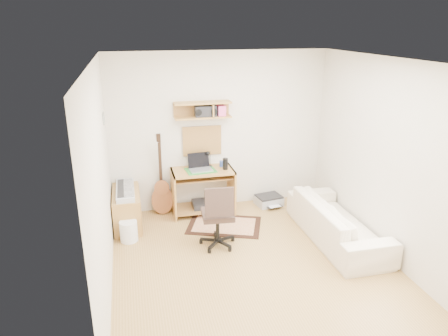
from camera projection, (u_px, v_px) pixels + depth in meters
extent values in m
cube|color=#A88046|center=(254.00, 265.00, 5.41)|extent=(3.60, 4.00, 0.01)
cube|color=white|center=(259.00, 60.00, 4.54)|extent=(3.60, 4.00, 0.01)
cube|color=beige|center=(219.00, 132.00, 6.81)|extent=(3.60, 0.01, 2.60)
cube|color=beige|center=(101.00, 184.00, 4.58)|extent=(0.01, 4.00, 2.60)
cube|color=beige|center=(389.00, 161.00, 5.37)|extent=(0.01, 4.00, 2.60)
cube|color=#B4833F|center=(203.00, 110.00, 6.50)|extent=(0.90, 0.25, 0.26)
cube|color=tan|center=(202.00, 141.00, 6.77)|extent=(0.64, 0.03, 0.49)
cube|color=#4C8CBF|center=(104.00, 119.00, 5.82)|extent=(0.02, 0.20, 0.15)
cylinder|color=black|center=(225.00, 164.00, 6.67)|extent=(0.08, 0.08, 0.19)
cylinder|color=#2E468C|center=(221.00, 164.00, 6.81)|extent=(0.07, 0.07, 0.10)
cube|color=black|center=(205.00, 111.00, 6.51)|extent=(0.34, 0.15, 0.17)
cube|color=beige|center=(224.00, 225.00, 6.45)|extent=(1.30, 1.09, 0.01)
cube|color=#B4833F|center=(127.00, 209.00, 6.39)|extent=(0.40, 0.90, 0.55)
cube|color=#B2B5BA|center=(125.00, 190.00, 6.29)|extent=(0.27, 0.85, 0.07)
cylinder|color=white|center=(129.00, 231.00, 5.96)|extent=(0.31, 0.31, 0.30)
cube|color=#A5A8AA|center=(269.00, 200.00, 7.17)|extent=(0.48, 0.40, 0.16)
imported|color=beige|center=(338.00, 215.00, 5.94)|extent=(0.57, 1.97, 0.77)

